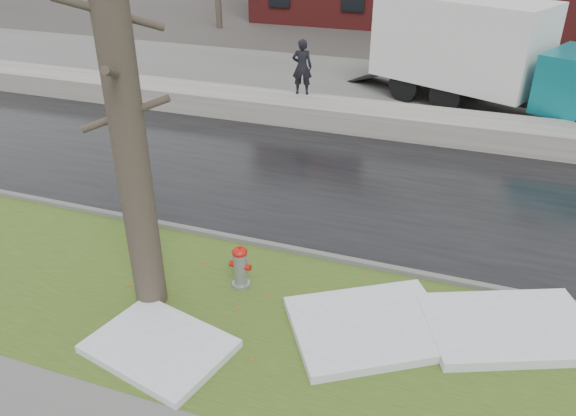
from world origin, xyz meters
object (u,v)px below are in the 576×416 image
(tree, at_px, (126,119))
(box_truck, at_px, (491,54))
(fire_hydrant, at_px, (240,265))
(worker, at_px, (302,67))

(tree, relative_size, box_truck, 0.65)
(fire_hydrant, distance_m, tree, 3.47)
(fire_hydrant, relative_size, worker, 0.49)
(worker, bearing_deg, fire_hydrant, 88.95)
(fire_hydrant, bearing_deg, tree, -142.68)
(fire_hydrant, height_order, tree, tree)
(tree, xyz_separation_m, box_truck, (5.18, 13.36, -1.61))
(fire_hydrant, xyz_separation_m, worker, (-2.03, 9.74, 1.15))
(tree, bearing_deg, fire_hydrant, 34.93)
(fire_hydrant, distance_m, worker, 10.01)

